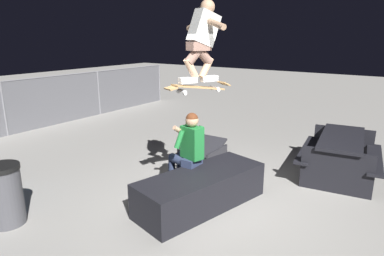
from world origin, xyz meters
TOP-DOWN VIEW (x-y plane):
  - ground_plane at (0.00, 0.00)m, footprint 40.00×40.00m
  - ledge_box_main at (-0.21, 0.10)m, footprint 2.15×1.22m
  - person_sitting_on_ledge at (0.00, 0.50)m, footprint 0.59×0.79m
  - skateboard at (-0.06, 0.25)m, footprint 1.02×0.58m
  - skater_airborne at (-0.01, 0.23)m, footprint 0.63×0.85m
  - kicker_ramp at (1.62, 1.28)m, footprint 0.92×0.78m
  - picnic_table_back at (2.17, -1.33)m, footprint 1.87×1.56m
  - trash_bin at (-2.13, 1.97)m, footprint 0.46×0.46m
  - fence_back at (0.00, 6.19)m, footprint 12.05×0.05m

SIDE VIEW (x-z plane):
  - ground_plane at x=0.00m, z-range 0.00..0.00m
  - kicker_ramp at x=1.62m, z-range -0.15..0.30m
  - ledge_box_main at x=-0.21m, z-range 0.00..0.53m
  - trash_bin at x=-2.13m, z-range 0.00..0.85m
  - picnic_table_back at x=2.17m, z-range 0.12..0.87m
  - fence_back at x=0.00m, z-range 0.05..1.45m
  - person_sitting_on_ledge at x=0.00m, z-range 0.08..1.44m
  - skateboard at x=-0.06m, z-range 1.69..1.83m
  - skater_airborne at x=-0.01m, z-range 1.89..3.01m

